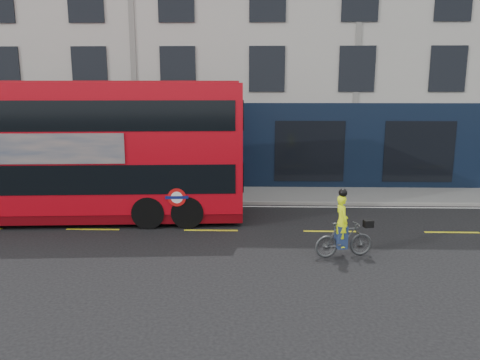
{
  "coord_description": "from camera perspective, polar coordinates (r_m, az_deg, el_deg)",
  "views": [
    {
      "loc": [
        5.39,
        -13.5,
        4.76
      ],
      "look_at": [
        4.98,
        1.21,
        1.79
      ],
      "focal_mm": 35.0,
      "sensor_mm": 36.0,
      "label": 1
    }
  ],
  "objects": [
    {
      "name": "cyclist",
      "position": [
        13.54,
        12.51,
        -6.49
      ],
      "size": [
        1.76,
        0.82,
        1.98
      ],
      "rotation": [
        0.0,
        0.0,
        0.21
      ],
      "color": "#424547",
      "rests_on": "ground"
    },
    {
      "name": "lane_dashes",
      "position": [
        16.63,
        -17.5,
        -5.75
      ],
      "size": [
        58.0,
        0.12,
        0.01
      ],
      "primitive_type": null,
      "color": "yellow",
      "rests_on": "ground"
    },
    {
      "name": "kerb",
      "position": [
        19.83,
        -14.26,
        -2.65
      ],
      "size": [
        60.0,
        0.12,
        0.13
      ],
      "primitive_type": "cube",
      "color": "gray",
      "rests_on": "ground"
    },
    {
      "name": "ground",
      "position": [
        15.29,
        -19.32,
        -7.39
      ],
      "size": [
        120.0,
        120.0,
        0.0
      ],
      "primitive_type": "plane",
      "color": "black",
      "rests_on": "ground"
    },
    {
      "name": "road_edge_line",
      "position": [
        19.56,
        -14.48,
        -3.03
      ],
      "size": [
        58.0,
        0.1,
        0.01
      ],
      "primitive_type": "cube",
      "color": "silver",
      "rests_on": "ground"
    },
    {
      "name": "bus",
      "position": [
        17.62,
        -19.88,
        3.44
      ],
      "size": [
        12.36,
        3.58,
        4.92
      ],
      "rotation": [
        0.0,
        0.0,
        0.07
      ],
      "color": "#B30712",
      "rests_on": "ground"
    },
    {
      "name": "building_terrace",
      "position": [
        27.12,
        -10.34,
        17.01
      ],
      "size": [
        50.0,
        10.07,
        15.0
      ],
      "color": "#ABAAA2",
      "rests_on": "ground"
    },
    {
      "name": "pavement",
      "position": [
        21.24,
        -13.17,
        -1.69
      ],
      "size": [
        60.0,
        3.0,
        0.12
      ],
      "primitive_type": "cube",
      "color": "slate",
      "rests_on": "ground"
    }
  ]
}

